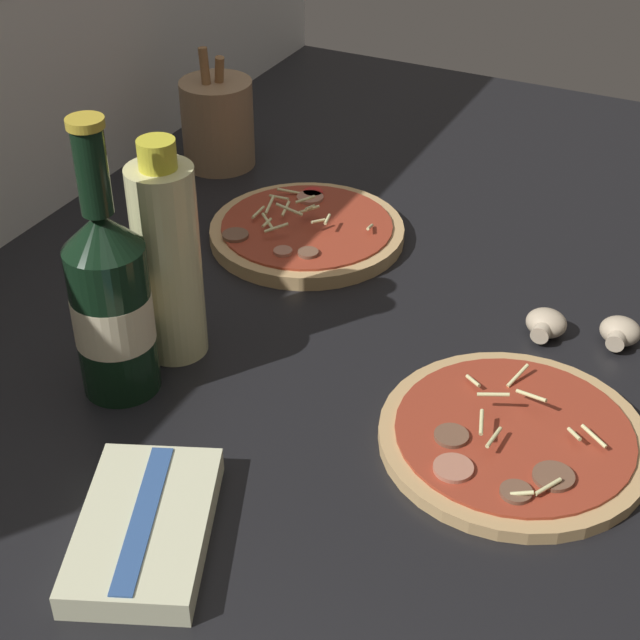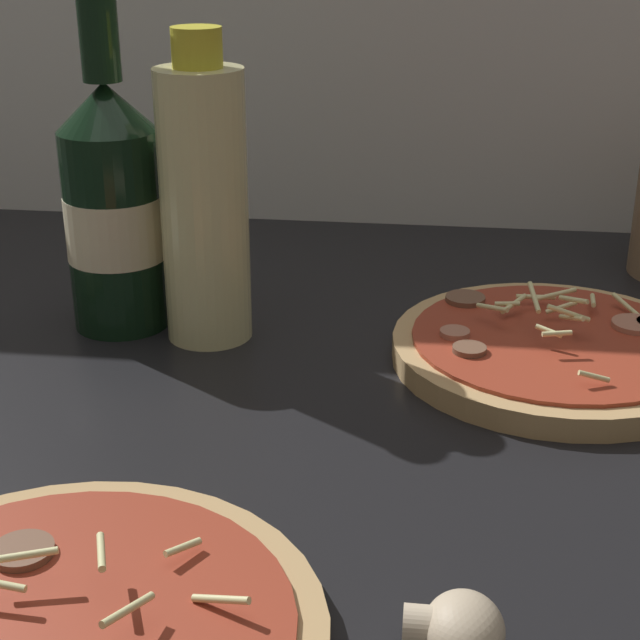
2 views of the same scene
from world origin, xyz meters
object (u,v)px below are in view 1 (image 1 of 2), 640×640
utensil_crock (218,123)px  oil_bottle (168,260)px  mushroom_left (620,332)px  pizza_far (307,231)px  pizza_near (513,437)px  beer_bottle (111,300)px  mushroom_right (546,324)px  dish_towel (145,528)px

utensil_crock → oil_bottle: bearing=-154.7°
mushroom_left → utensil_crock: size_ratio=0.26×
pizza_far → utensil_crock: (13.19, 20.10, 5.00)cm
pizza_near → oil_bottle: oil_bottle is taller
pizza_far → beer_bottle: 34.31cm
beer_bottle → oil_bottle: bearing=-10.5°
oil_bottle → mushroom_right: (18.69, -32.84, -9.02)cm
pizza_near → mushroom_right: (17.57, 2.05, 0.70)cm
mushroom_left → utensil_crock: bearing=72.7°
oil_bottle → mushroom_right: 38.85cm
pizza_near → utensil_crock: (37.74, 53.25, 5.22)cm
pizza_near → pizza_far: (24.56, 33.15, 0.22)cm
mushroom_right → dish_towel: (-41.44, 20.84, -0.27)cm
pizza_far → beer_bottle: (-33.01, 3.09, 8.82)cm
beer_bottle → mushroom_left: 50.62cm
pizza_near → beer_bottle: size_ratio=0.88×
pizza_near → pizza_far: pizza_far is taller
dish_towel → oil_bottle: bearing=27.8°
pizza_far → mushroom_right: size_ratio=5.24×
mushroom_right → pizza_near: bearing=-173.4°
beer_bottle → mushroom_right: size_ratio=6.18×
utensil_crock → dish_towel: 68.85cm
pizza_far → mushroom_left: (-5.00, -38.23, 0.46)cm
pizza_near → pizza_far: bearing=53.5°
pizza_near → pizza_far: size_ratio=1.04×
pizza_far → dish_towel: bearing=-168.0°
dish_towel → utensil_crock: bearing=26.2°
pizza_near → dish_towel: 33.07cm
pizza_far → dish_towel: 49.50cm
beer_bottle → dish_towel: 22.14cm
mushroom_left → utensil_crock: 61.27cm
pizza_near → utensil_crock: size_ratio=1.46×
mushroom_right → utensil_crock: utensil_crock is taller
pizza_far → pizza_near: bearing=-126.5°
pizza_near → mushroom_left: 20.21cm
mushroom_right → utensil_crock: bearing=68.5°
oil_bottle → mushroom_left: size_ratio=5.23×
pizza_far → oil_bottle: (-25.67, 1.74, 9.50)cm
pizza_far → utensil_crock: size_ratio=1.41×
pizza_near → utensil_crock: utensil_crock is taller
pizza_far → dish_towel: (-48.42, -10.27, 0.22)cm
mushroom_left → mushroom_right: bearing=105.5°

